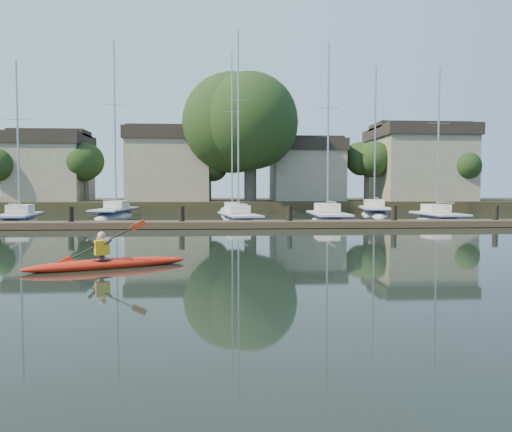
{
  "coord_description": "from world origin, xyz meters",
  "views": [
    {
      "loc": [
        -0.77,
        -13.72,
        2.11
      ],
      "look_at": [
        0.41,
        3.58,
        1.2
      ],
      "focal_mm": 35.0,
      "sensor_mm": 36.0,
      "label": 1
    }
  ],
  "objects": [
    {
      "name": "sailboat_6",
      "position": [
        0.05,
        26.75,
        -0.17
      ],
      "size": [
        2.11,
        9.12,
        14.43
      ],
      "rotation": [
        0.0,
        0.0,
        -0.02
      ],
      "color": "silver",
      "rests_on": "ground"
    },
    {
      "name": "shore",
      "position": [
        1.61,
        40.29,
        3.23
      ],
      "size": [
        90.0,
        25.25,
        12.75
      ],
      "color": "#262C16",
      "rests_on": "ground"
    },
    {
      "name": "kayak",
      "position": [
        -3.89,
        -0.11,
        0.17
      ],
      "size": [
        4.21,
        2.27,
        1.39
      ],
      "rotation": [
        0.0,
        0.0,
        0.41
      ],
      "color": "red",
      "rests_on": "ground"
    },
    {
      "name": "sailboat_2",
      "position": [
        0.34,
        18.92,
        -0.17
      ],
      "size": [
        3.15,
        8.47,
        13.69
      ],
      "rotation": [
        0.0,
        0.0,
        0.15
      ],
      "color": "silver",
      "rests_on": "ground"
    },
    {
      "name": "ground",
      "position": [
        0.0,
        0.0,
        0.0
      ],
      "size": [
        160.0,
        160.0,
        0.0
      ],
      "primitive_type": "plane",
      "color": "black",
      "rests_on": "ground"
    },
    {
      "name": "sailboat_4",
      "position": [
        13.59,
        18.49,
        -0.19
      ],
      "size": [
        2.06,
        6.73,
        11.43
      ],
      "rotation": [
        0.0,
        0.0,
        -0.01
      ],
      "color": "silver",
      "rests_on": "ground"
    },
    {
      "name": "dock",
      "position": [
        0.0,
        14.0,
        0.2
      ],
      "size": [
        34.0,
        2.0,
        1.8
      ],
      "color": "#4D3E2C",
      "rests_on": "ground"
    },
    {
      "name": "sailboat_3",
      "position": [
        6.22,
        18.76,
        -0.19
      ],
      "size": [
        2.5,
        8.21,
        13.09
      ],
      "rotation": [
        0.0,
        0.0,
        -0.05
      ],
      "color": "silver",
      "rests_on": "ground"
    },
    {
      "name": "sailboat_7",
      "position": [
        12.16,
        27.78,
        -0.21
      ],
      "size": [
        3.91,
        8.9,
        13.91
      ],
      "rotation": [
        0.0,
        0.0,
        -0.2
      ],
      "color": "silver",
      "rests_on": "ground"
    },
    {
      "name": "sailboat_5",
      "position": [
        -9.3,
        26.79,
        -0.19
      ],
      "size": [
        2.8,
        9.4,
        15.34
      ],
      "rotation": [
        0.0,
        0.0,
        -0.07
      ],
      "color": "silver",
      "rests_on": "ground"
    },
    {
      "name": "sailboat_0",
      "position": [
        -13.7,
        18.97,
        -0.19
      ],
      "size": [
        3.17,
        7.5,
        11.53
      ],
      "rotation": [
        0.0,
        0.0,
        0.16
      ],
      "color": "silver",
      "rests_on": "ground"
    }
  ]
}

